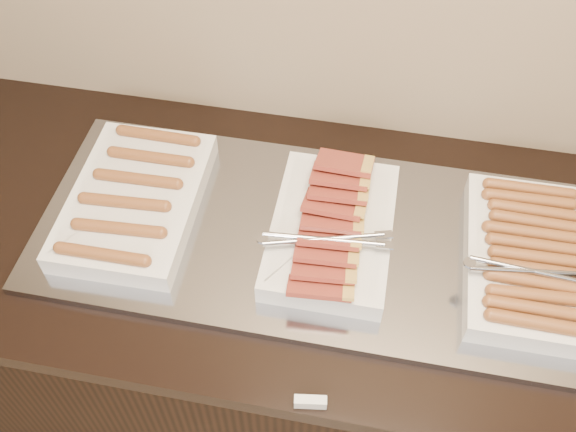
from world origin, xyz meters
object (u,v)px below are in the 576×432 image
object	(u,v)px
counter	(316,340)
warming_tray	(321,239)
dish_left	(135,199)
dish_center	(331,229)
dish_right	(532,259)

from	to	relation	value
counter	warming_tray	distance (m)	0.46
warming_tray	dish_left	bearing A→B (deg)	180.00
counter	dish_center	bearing A→B (deg)	-13.23
dish_right	dish_left	bearing A→B (deg)	179.37
counter	dish_center	size ratio (longest dim) A/B	5.25
warming_tray	dish_left	xyz separation A→B (m)	(-0.40, 0.00, 0.04)
dish_center	dish_right	bearing A→B (deg)	-0.07
dish_left	counter	bearing A→B (deg)	-1.00
warming_tray	dish_right	size ratio (longest dim) A/B	3.09
counter	dish_right	world-z (taller)	dish_right
warming_tray	dish_right	bearing A→B (deg)	-0.44
dish_right	dish_center	bearing A→B (deg)	179.66
dish_center	dish_right	size ratio (longest dim) A/B	1.01
counter	dish_center	world-z (taller)	dish_center
counter	dish_center	distance (m)	0.50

